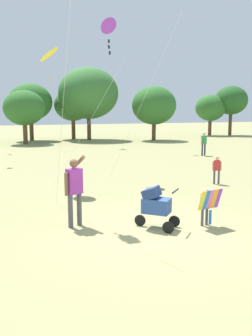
{
  "coord_description": "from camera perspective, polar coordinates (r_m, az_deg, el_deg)",
  "views": [
    {
      "loc": [
        -3.54,
        -7.43,
        2.86
      ],
      "look_at": [
        -0.18,
        1.64,
        1.3
      ],
      "focal_mm": 39.22,
      "sensor_mm": 36.0,
      "label": 1
    }
  ],
  "objects": [
    {
      "name": "ground_plane",
      "position": [
        8.71,
        4.92,
        -10.05
      ],
      "size": [
        120.0,
        120.0,
        0.0
      ],
      "primitive_type": "plane",
      "color": "#938E5B"
    },
    {
      "name": "treeline_distant",
      "position": [
        33.86,
        -6.36,
        10.31
      ],
      "size": [
        42.25,
        7.26,
        6.61
      ],
      "color": "brown",
      "rests_on": "ground"
    },
    {
      "name": "child_with_butterfly_kite",
      "position": [
        9.24,
        12.37,
        -5.29
      ],
      "size": [
        0.66,
        0.4,
        0.95
      ],
      "color": "#4C4C51",
      "rests_on": "ground"
    },
    {
      "name": "person_adult_flyer",
      "position": [
        8.98,
        -8.05,
        -2.8
      ],
      "size": [
        0.55,
        0.63,
        1.75
      ],
      "color": "#4C4C51",
      "rests_on": "ground"
    },
    {
      "name": "stroller",
      "position": [
        8.9,
        4.62,
        -5.54
      ],
      "size": [
        0.99,
        0.96,
        1.03
      ],
      "color": "black",
      "rests_on": "ground"
    },
    {
      "name": "kite_orange_delta",
      "position": [
        13.68,
        -11.86,
        16.77
      ],
      "size": [
        2.74,
        1.97,
        5.02
      ],
      "color": "yellow",
      "rests_on": "ground"
    },
    {
      "name": "kite_blue_high",
      "position": [
        15.55,
        -2.64,
        20.96
      ],
      "size": [
        1.73,
        3.9,
        6.42
      ],
      "color": "purple",
      "rests_on": "ground"
    },
    {
      "name": "person_sitting_far",
      "position": [
        14.44,
        13.94,
        0.05
      ],
      "size": [
        0.31,
        0.24,
        1.09
      ],
      "color": "#4C4C51",
      "rests_on": "ground"
    },
    {
      "name": "person_kid_running",
      "position": [
        23.07,
        11.99,
        3.97
      ],
      "size": [
        0.45,
        0.25,
        1.44
      ],
      "color": "#33384C",
      "rests_on": "ground"
    }
  ]
}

